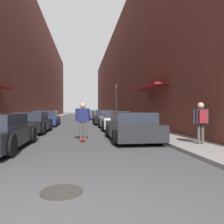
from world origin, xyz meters
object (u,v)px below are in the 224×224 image
Objects in this scene: parked_car_left_2 at (46,119)px; skateboarder at (83,117)px; parked_car_left_1 at (32,123)px; parked_car_right_2 at (104,117)px; traffic_light at (116,99)px; parked_car_right_4 at (97,115)px; parked_car_right_3 at (101,116)px; parked_car_right_5 at (95,114)px; parked_car_right_0 at (132,127)px; parked_car_right_1 at (114,120)px; manhole_cover at (62,192)px; pedestrian at (201,118)px.

parked_car_left_2 is 2.34× the size of skateboarder.
parked_car_left_1 is 8.77m from parked_car_right_2.
skateboarder is 13.28m from traffic_light.
parked_car_right_2 is at bearing -89.90° from parked_car_right_4.
skateboarder is at bearing -71.67° from parked_car_left_2.
traffic_light is at bearing -67.89° from parked_car_right_3.
parked_car_right_5 is 2.47× the size of skateboarder.
parked_car_right_3 is 2.57× the size of skateboarder.
parked_car_right_3 is at bearing 89.93° from parked_car_right_0.
parked_car_right_4 is (-0.18, 16.03, -0.05)m from parked_car_right_1.
parked_car_left_2 reaches higher than parked_car_right_4.
manhole_cover is (-2.55, -22.00, -0.62)m from parked_car_right_3.
parked_car_right_1 is 1.11× the size of parked_car_right_4.
parked_car_right_3 is at bearing 96.49° from pedestrian.
parked_car_right_2 is 1.01× the size of parked_car_right_4.
parked_car_right_1 is at bearing -36.64° from parked_car_left_2.
skateboarder is 0.43× the size of traffic_light.
pedestrian reaches higher than parked_car_right_5.
pedestrian is at bearing 38.74° from manhole_cover.
pedestrian is (7.28, -11.46, 0.45)m from parked_car_left_2.
parked_car_right_2 is 11.04m from skateboarder.
skateboarder is (-2.18, -5.24, 0.41)m from parked_car_right_1.
skateboarder is 6.16m from manhole_cover.
parked_car_right_2 is at bearing -128.01° from traffic_light.
parked_car_left_1 is 23.36m from parked_car_right_5.
manhole_cover is (2.57, -9.68, -0.59)m from parked_car_left_1.
skateboarder is 1.11× the size of pedestrian.
traffic_light is (1.32, 12.98, 1.89)m from parked_car_right_0.
parked_car_right_4 is at bearing 90.10° from parked_car_right_2.
parked_car_right_1 is (5.12, 1.63, 0.03)m from parked_car_left_1.
parked_car_right_4 is 1.08× the size of traffic_light.
parked_car_right_2 is 2.79× the size of pedestrian.
traffic_light is at bearing -84.25° from parked_car_right_5.
parked_car_right_3 is 1.03× the size of parked_car_right_4.
pedestrian is at bearing -85.71° from parked_car_right_5.
pedestrian is (2.08, -18.29, 0.44)m from parked_car_right_3.
manhole_cover is (2.65, -15.17, -0.61)m from parked_car_left_2.
parked_car_left_2 is 18.05m from parked_car_right_5.
skateboarder reaches higher than manhole_cover.
parked_car_right_4 is at bearing 91.98° from parked_car_right_3.
parked_car_right_1 is 1.08× the size of parked_car_right_3.
parked_car_right_5 is (5.04, 22.81, 0.04)m from parked_car_left_1.
parked_car_right_2 is 1.09× the size of traffic_light.
parked_car_right_1 is at bearing -88.33° from parked_car_right_2.
parked_car_right_0 reaches higher than parked_car_right_4.
manhole_cover is at bearing -75.12° from parked_car_left_1.
parked_car_right_2 is 5.09m from parked_car_right_3.
parked_car_right_0 is 1.05× the size of traffic_light.
parked_car_right_2 is 0.98× the size of parked_car_right_3.
parked_car_right_2 is 15.57m from parked_car_right_5.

